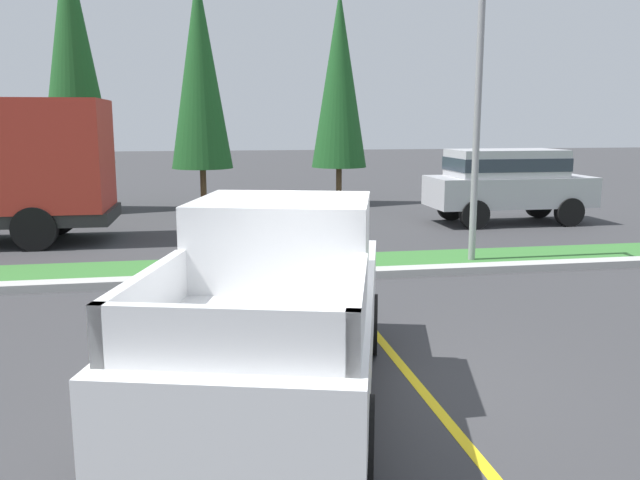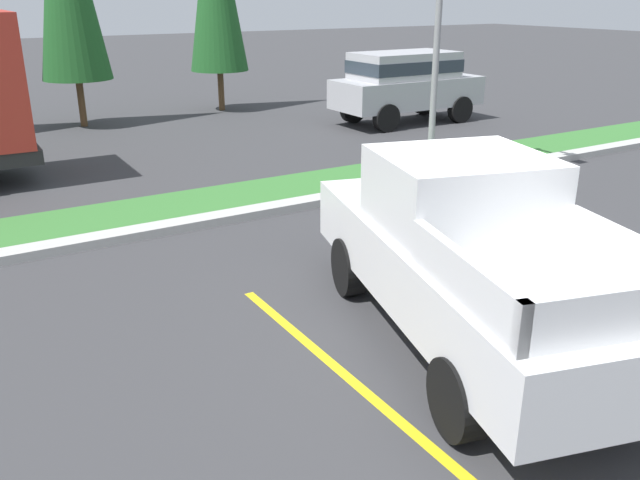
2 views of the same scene
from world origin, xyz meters
name	(u,v)px [view 2 (image 2 of 2)]	position (x,y,z in m)	size (l,w,h in m)	color
ground_plane	(504,311)	(0.00, 0.00, 0.00)	(120.00, 120.00, 0.00)	#38383A
parking_line_near	(349,378)	(-2.51, -0.28, 0.00)	(0.12, 4.80, 0.01)	yellow
parking_line_far	(554,308)	(0.59, -0.28, 0.00)	(0.12, 4.80, 0.01)	yellow
curb_strip	(305,203)	(0.00, 5.00, 0.07)	(56.00, 0.40, 0.15)	#B2B2AD
grass_median	(277,191)	(0.00, 6.10, 0.03)	(56.00, 1.80, 0.06)	#387533
pickup_truck_main	(466,254)	(-0.95, -0.23, 1.04)	(3.22, 5.53, 2.10)	black
suv_distant	(406,82)	(6.85, 10.76, 1.24)	(4.61, 1.98, 2.10)	black
street_light	(445,3)	(3.75, 5.73, 3.54)	(0.24, 1.49, 6.01)	gray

